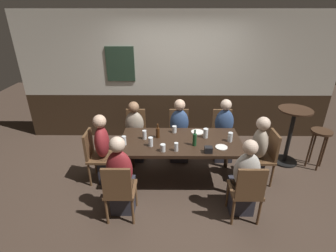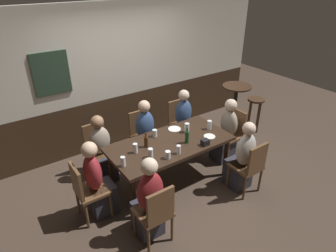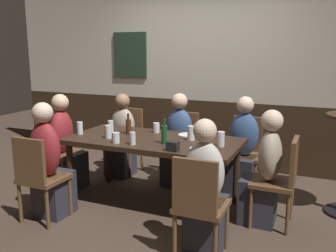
% 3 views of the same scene
% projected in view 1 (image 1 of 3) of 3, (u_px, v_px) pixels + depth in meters
% --- Properties ---
extents(ground_plane, '(12.00, 12.00, 0.00)m').
position_uv_depth(ground_plane, '(180.00, 179.00, 4.25)').
color(ground_plane, '#423328').
extents(wall_back, '(6.40, 0.13, 2.60)m').
position_uv_depth(wall_back, '(178.00, 78.00, 5.20)').
color(wall_back, '#332316').
rests_on(wall_back, ground_plane).
extents(dining_table, '(1.87, 0.91, 0.74)m').
position_uv_depth(dining_table, '(181.00, 145.00, 3.97)').
color(dining_table, black).
rests_on(dining_table, ground_plane).
extents(chair_left_far, '(0.40, 0.40, 0.88)m').
position_uv_depth(chair_left_far, '(136.00, 130.00, 4.84)').
color(chair_left_far, brown).
rests_on(chair_left_far, ground_plane).
extents(chair_right_near, '(0.40, 0.40, 0.88)m').
position_uv_depth(chair_right_near, '(247.00, 190.00, 3.25)').
color(chair_right_near, brown).
rests_on(chair_right_near, ground_plane).
extents(chair_mid_far, '(0.40, 0.40, 0.88)m').
position_uv_depth(chair_mid_far, '(179.00, 130.00, 4.83)').
color(chair_mid_far, brown).
rests_on(chair_mid_far, ground_plane).
extents(chair_head_east, '(0.40, 0.40, 0.88)m').
position_uv_depth(chair_head_east, '(265.00, 154.00, 4.03)').
color(chair_head_east, brown).
rests_on(chair_head_east, ground_plane).
extents(chair_head_west, '(0.40, 0.40, 0.88)m').
position_uv_depth(chair_head_west, '(96.00, 154.00, 4.05)').
color(chair_head_west, brown).
rests_on(chair_head_west, ground_plane).
extents(chair_right_far, '(0.40, 0.40, 0.88)m').
position_uv_depth(chair_right_far, '(222.00, 130.00, 4.82)').
color(chair_right_far, brown).
rests_on(chair_right_far, ground_plane).
extents(chair_left_near, '(0.40, 0.40, 0.88)m').
position_uv_depth(chair_left_near, '(119.00, 189.00, 3.26)').
color(chair_left_near, brown).
rests_on(chair_left_near, ground_plane).
extents(person_left_far, '(0.34, 0.37, 1.11)m').
position_uv_depth(person_left_far, '(135.00, 135.00, 4.70)').
color(person_left_far, '#2D2D38').
rests_on(person_left_far, ground_plane).
extents(person_right_near, '(0.34, 0.37, 1.15)m').
position_uv_depth(person_right_near, '(244.00, 183.00, 3.40)').
color(person_right_near, '#2D2D38').
rests_on(person_right_near, ground_plane).
extents(person_mid_far, '(0.34, 0.37, 1.15)m').
position_uv_depth(person_mid_far, '(179.00, 134.00, 4.69)').
color(person_mid_far, '#2D2D38').
rests_on(person_mid_far, ground_plane).
extents(person_head_east, '(0.37, 0.34, 1.14)m').
position_uv_depth(person_head_east, '(255.00, 155.00, 4.04)').
color(person_head_east, '#2D2D38').
rests_on(person_head_east, ground_plane).
extents(person_head_west, '(0.37, 0.34, 1.16)m').
position_uv_depth(person_head_west, '(106.00, 154.00, 4.05)').
color(person_head_west, '#2D2D38').
rests_on(person_head_west, ground_plane).
extents(person_right_far, '(0.34, 0.37, 1.15)m').
position_uv_depth(person_right_far, '(224.00, 135.00, 4.68)').
color(person_right_far, '#2D2D38').
rests_on(person_right_far, ground_plane).
extents(person_left_near, '(0.34, 0.37, 1.19)m').
position_uv_depth(person_left_near, '(121.00, 181.00, 3.40)').
color(person_left_near, '#2D2D38').
rests_on(person_left_near, ground_plane).
extents(pint_glass_pale, '(0.07, 0.07, 0.15)m').
position_uv_depth(pint_glass_pale, '(230.00, 138.00, 3.89)').
color(pint_glass_pale, silver).
rests_on(pint_glass_pale, dining_table).
extents(highball_clear, '(0.08, 0.08, 0.11)m').
position_uv_depth(highball_clear, '(163.00, 148.00, 3.63)').
color(highball_clear, silver).
rests_on(highball_clear, dining_table).
extents(pint_glass_amber, '(0.06, 0.06, 0.14)m').
position_uv_depth(pint_glass_amber, '(124.00, 141.00, 3.80)').
color(pint_glass_amber, silver).
rests_on(pint_glass_amber, dining_table).
extents(beer_glass_tall, '(0.07, 0.07, 0.11)m').
position_uv_depth(beer_glass_tall, '(174.00, 130.00, 4.18)').
color(beer_glass_tall, silver).
rests_on(beer_glass_tall, dining_table).
extents(tumbler_water, '(0.06, 0.06, 0.15)m').
position_uv_depth(tumbler_water, '(145.00, 135.00, 3.96)').
color(tumbler_water, silver).
rests_on(tumbler_water, dining_table).
extents(pint_glass_stout, '(0.08, 0.08, 0.15)m').
position_uv_depth(pint_glass_stout, '(206.00, 133.00, 4.00)').
color(pint_glass_stout, silver).
rests_on(pint_glass_stout, dining_table).
extents(beer_glass_half, '(0.06, 0.06, 0.13)m').
position_uv_depth(beer_glass_half, '(176.00, 147.00, 3.63)').
color(beer_glass_half, silver).
rests_on(beer_glass_half, dining_table).
extents(tumbler_short, '(0.07, 0.07, 0.14)m').
position_uv_depth(tumbler_short, '(151.00, 142.00, 3.76)').
color(tumbler_short, silver).
rests_on(tumbler_short, dining_table).
extents(beer_bottle_green, '(0.06, 0.06, 0.26)m').
position_uv_depth(beer_bottle_green, '(195.00, 139.00, 3.76)').
color(beer_bottle_green, '#194723').
rests_on(beer_bottle_green, dining_table).
extents(beer_bottle_brown, '(0.06, 0.06, 0.24)m').
position_uv_depth(beer_bottle_brown, '(158.00, 132.00, 3.99)').
color(beer_bottle_brown, '#42230F').
rests_on(beer_bottle_brown, dining_table).
extents(plate_white_large, '(0.21, 0.21, 0.01)m').
position_uv_depth(plate_white_large, '(197.00, 132.00, 4.20)').
color(plate_white_large, white).
rests_on(plate_white_large, dining_table).
extents(plate_white_small, '(0.18, 0.18, 0.01)m').
position_uv_depth(plate_white_small, '(221.00, 147.00, 3.74)').
color(plate_white_small, white).
rests_on(plate_white_small, dining_table).
extents(condiment_caddy, '(0.11, 0.09, 0.09)m').
position_uv_depth(condiment_caddy, '(208.00, 150.00, 3.60)').
color(condiment_caddy, black).
rests_on(condiment_caddy, dining_table).
extents(side_bar_table, '(0.56, 0.56, 1.05)m').
position_uv_depth(side_bar_table, '(291.00, 132.00, 4.49)').
color(side_bar_table, black).
rests_on(side_bar_table, ground_plane).
extents(bar_stool, '(0.34, 0.34, 0.72)m').
position_uv_depth(bar_stool, '(320.00, 139.00, 4.37)').
color(bar_stool, '#422B1C').
rests_on(bar_stool, ground_plane).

